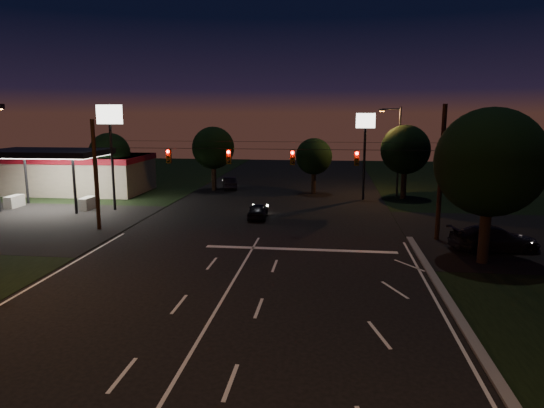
% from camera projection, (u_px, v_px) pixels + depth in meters
% --- Properties ---
extents(ground, '(140.00, 140.00, 0.00)m').
position_uv_depth(ground, '(207.00, 325.00, 19.50)').
color(ground, black).
rests_on(ground, ground).
extents(cross_street_left, '(20.00, 16.00, 0.02)m').
position_uv_depth(cross_street_left, '(7.00, 223.00, 37.51)').
color(cross_street_left, black).
rests_on(cross_street_left, ground).
extents(stop_bar, '(12.00, 0.50, 0.01)m').
position_uv_depth(stop_bar, '(300.00, 249.00, 30.36)').
color(stop_bar, silver).
rests_on(stop_bar, ground).
extents(utility_pole_right, '(0.30, 0.30, 9.00)m').
position_uv_depth(utility_pole_right, '(436.00, 240.00, 32.70)').
color(utility_pole_right, black).
rests_on(utility_pole_right, ground).
extents(utility_pole_left, '(0.28, 0.28, 8.00)m').
position_uv_depth(utility_pole_left, '(99.00, 229.00, 35.57)').
color(utility_pole_left, black).
rests_on(utility_pole_left, ground).
extents(signal_span, '(24.00, 0.40, 1.56)m').
position_uv_depth(signal_span, '(260.00, 156.00, 33.08)').
color(signal_span, black).
rests_on(signal_span, ground).
extents(gas_station, '(14.20, 16.10, 5.25)m').
position_uv_depth(gas_station, '(78.00, 171.00, 51.32)').
color(gas_station, gray).
rests_on(gas_station, ground).
extents(pole_sign_left_near, '(2.20, 0.30, 9.10)m').
position_uv_depth(pole_sign_left_near, '(110.00, 130.00, 41.35)').
color(pole_sign_left_near, black).
rests_on(pole_sign_left_near, ground).
extents(pole_sign_right, '(1.80, 0.30, 8.40)m').
position_uv_depth(pole_sign_right, '(365.00, 136.00, 46.66)').
color(pole_sign_right, black).
rests_on(pole_sign_right, ground).
extents(street_light_right_far, '(2.20, 0.35, 9.00)m').
position_uv_depth(street_light_right_far, '(396.00, 145.00, 48.40)').
color(street_light_right_far, black).
rests_on(street_light_right_far, ground).
extents(tree_right_near, '(6.00, 6.00, 8.76)m').
position_uv_depth(tree_right_near, '(490.00, 163.00, 26.75)').
color(tree_right_near, black).
rests_on(tree_right_near, ground).
extents(tree_far_a, '(4.20, 4.20, 6.42)m').
position_uv_depth(tree_far_a, '(110.00, 154.00, 50.25)').
color(tree_far_a, black).
rests_on(tree_far_a, ground).
extents(tree_far_b, '(4.60, 4.60, 6.98)m').
position_uv_depth(tree_far_b, '(214.00, 148.00, 52.90)').
color(tree_far_b, black).
rests_on(tree_far_b, ground).
extents(tree_far_c, '(3.80, 3.80, 5.86)m').
position_uv_depth(tree_far_c, '(314.00, 157.00, 50.71)').
color(tree_far_c, black).
rests_on(tree_far_c, ground).
extents(tree_far_d, '(4.80, 4.80, 7.30)m').
position_uv_depth(tree_far_d, '(405.00, 150.00, 47.54)').
color(tree_far_d, black).
rests_on(tree_far_d, ground).
extents(tree_far_e, '(4.00, 4.00, 6.18)m').
position_uv_depth(tree_far_e, '(497.00, 160.00, 44.74)').
color(tree_far_e, black).
rests_on(tree_far_e, ground).
extents(car_oncoming_a, '(1.63, 3.72, 1.25)m').
position_uv_depth(car_oncoming_a, '(258.00, 211.00, 39.13)').
color(car_oncoming_a, black).
rests_on(car_oncoming_a, ground).
extents(car_oncoming_b, '(2.47, 4.23, 1.32)m').
position_uv_depth(car_oncoming_b, '(230.00, 183.00, 54.65)').
color(car_oncoming_b, black).
rests_on(car_oncoming_b, ground).
extents(car_cross, '(5.69, 3.02, 1.57)m').
position_uv_depth(car_cross, '(494.00, 239.00, 29.87)').
color(car_cross, black).
rests_on(car_cross, ground).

